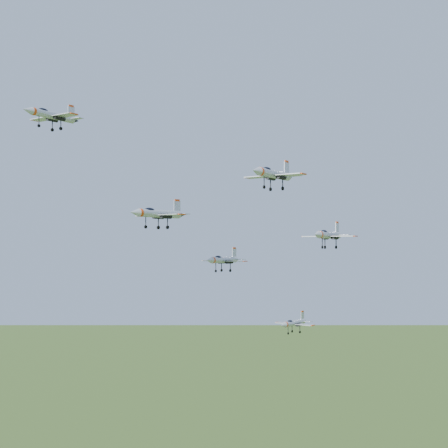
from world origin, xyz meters
TOP-DOWN VIEW (x-y plane):
  - jet_lead at (-26.92, 13.26)m, footprint 12.60×10.72m
  - jet_left_high at (-10.87, 2.66)m, footprint 13.57×11.37m
  - jet_right_high at (2.07, -14.22)m, footprint 13.57×11.54m
  - jet_left_low at (7.86, 6.82)m, footprint 11.88×10.13m
  - jet_right_low at (13.61, -16.71)m, footprint 11.94×10.21m
  - jet_trail at (21.47, -0.10)m, footprint 10.43×8.83m

SIDE VIEW (x-z plane):
  - jet_trail at x=21.47m, z-range 108.63..111.45m
  - jet_left_low at x=7.86m, z-range 121.82..125.06m
  - jet_right_low at x=13.61m, z-range 126.67..129.95m
  - jet_left_high at x=-10.87m, z-range 130.40..134.03m
  - jet_right_high at x=2.07m, z-range 137.09..140.78m
  - jet_lead at x=-26.92m, z-range 148.23..151.66m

